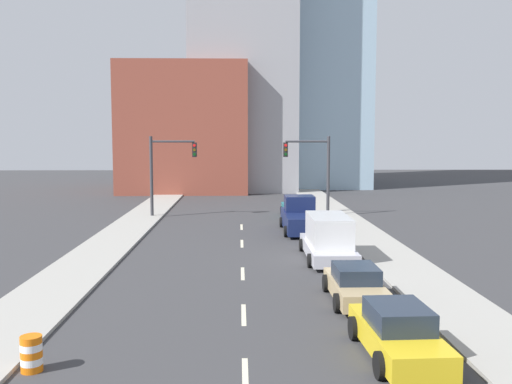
% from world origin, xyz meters
% --- Properties ---
extents(sidewalk_left, '(3.01, 90.34, 0.13)m').
position_xyz_m(sidewalk_left, '(-7.54, 45.17, 0.06)').
color(sidewalk_left, '#9E9B93').
rests_on(sidewalk_left, ground).
extents(sidewalk_right, '(3.01, 90.34, 0.13)m').
position_xyz_m(sidewalk_right, '(7.54, 45.17, 0.06)').
color(sidewalk_right, '#9E9B93').
rests_on(sidewalk_right, ground).
extents(lane_stripe_at_8m, '(0.16, 2.40, 0.01)m').
position_xyz_m(lane_stripe_at_8m, '(0.00, 7.57, 0.00)').
color(lane_stripe_at_8m, beige).
rests_on(lane_stripe_at_8m, ground).
extents(lane_stripe_at_13m, '(0.16, 2.40, 0.01)m').
position_xyz_m(lane_stripe_at_13m, '(0.00, 12.68, 0.00)').
color(lane_stripe_at_13m, beige).
rests_on(lane_stripe_at_13m, ground).
extents(lane_stripe_at_19m, '(0.16, 2.40, 0.01)m').
position_xyz_m(lane_stripe_at_19m, '(0.00, 18.64, 0.00)').
color(lane_stripe_at_19m, beige).
rests_on(lane_stripe_at_19m, ground).
extents(lane_stripe_at_26m, '(0.16, 2.40, 0.01)m').
position_xyz_m(lane_stripe_at_26m, '(0.00, 25.89, 0.00)').
color(lane_stripe_at_26m, beige).
rests_on(lane_stripe_at_26m, ground).
extents(lane_stripe_at_32m, '(0.16, 2.40, 0.01)m').
position_xyz_m(lane_stripe_at_32m, '(0.00, 31.96, 0.00)').
color(lane_stripe_at_32m, beige).
rests_on(lane_stripe_at_32m, ground).
extents(building_brick_left, '(14.00, 16.00, 14.14)m').
position_xyz_m(building_brick_left, '(-6.24, 60.84, 7.07)').
color(building_brick_left, brown).
rests_on(building_brick_left, ground).
extents(building_office_center, '(12.00, 20.00, 31.25)m').
position_xyz_m(building_office_center, '(0.30, 64.84, 15.62)').
color(building_office_center, '#99999E').
rests_on(building_office_center, ground).
extents(building_glass_right, '(13.00, 20.00, 37.31)m').
position_xyz_m(building_glass_right, '(8.92, 68.84, 18.66)').
color(building_glass_right, '#99B7CC').
rests_on(building_glass_right, ground).
extents(traffic_signal_left, '(3.59, 0.35, 6.19)m').
position_xyz_m(traffic_signal_left, '(-5.86, 37.00, 3.95)').
color(traffic_signal_left, '#38383D').
rests_on(traffic_signal_left, ground).
extents(traffic_signal_right, '(3.59, 0.35, 6.19)m').
position_xyz_m(traffic_signal_right, '(5.72, 37.00, 3.95)').
color(traffic_signal_right, '#38383D').
rests_on(traffic_signal_right, ground).
extents(traffic_barrel, '(0.56, 0.56, 0.95)m').
position_xyz_m(traffic_barrel, '(-5.58, 8.06, 0.47)').
color(traffic_barrel, orange).
rests_on(traffic_barrel, ground).
extents(sedan_yellow, '(2.15, 4.62, 1.48)m').
position_xyz_m(sedan_yellow, '(4.27, 8.77, 0.68)').
color(sedan_yellow, gold).
rests_on(sedan_yellow, ground).
extents(sedan_tan, '(2.06, 4.40, 1.35)m').
position_xyz_m(sedan_tan, '(4.19, 14.20, 0.63)').
color(sedan_tan, tan).
rests_on(sedan_tan, ground).
extents(box_truck_silver, '(2.48, 6.30, 2.24)m').
position_xyz_m(box_truck_silver, '(4.30, 21.51, 1.06)').
color(box_truck_silver, '#B2B2BC').
rests_on(box_truck_silver, ground).
extents(pickup_truck_navy, '(2.47, 6.20, 2.25)m').
position_xyz_m(pickup_truck_navy, '(3.83, 30.10, 0.91)').
color(pickup_truck_navy, '#141E47').
rests_on(pickup_truck_navy, ground).
extents(sedan_teal, '(2.18, 4.76, 1.52)m').
position_xyz_m(sedan_teal, '(4.20, 36.98, 0.69)').
color(sedan_teal, '#196B75').
rests_on(sedan_teal, ground).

